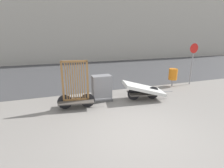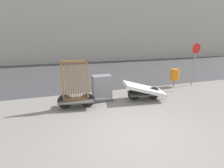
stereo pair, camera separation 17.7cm
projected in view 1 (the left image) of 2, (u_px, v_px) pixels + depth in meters
The scene contains 8 objects.
ground_plane at pixel (138, 133), 5.06m from camera, with size 60.00×60.00×0.00m, color gray.
road_strip at pixel (85, 72), 13.04m from camera, with size 56.00×9.52×0.01m.
building_facade at pixel (70, 5), 17.66m from camera, with size 48.00×4.00×11.12m.
bike_cart_with_bedframe at pixel (76, 92), 6.59m from camera, with size 2.05×0.88×1.84m.
bike_cart_with_mattress at pixel (144, 89), 7.53m from camera, with size 2.28×1.22×0.79m.
utility_cabinet at pixel (102, 89), 7.39m from camera, with size 0.85×0.54×1.10m.
trash_bin at pixel (173, 74), 9.42m from camera, with size 0.45×0.45×0.96m.
sign_post at pixel (193, 58), 9.54m from camera, with size 0.52×0.06×2.33m.
Camera 1 is at (-2.15, -3.99, 2.76)m, focal length 28.00 mm.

